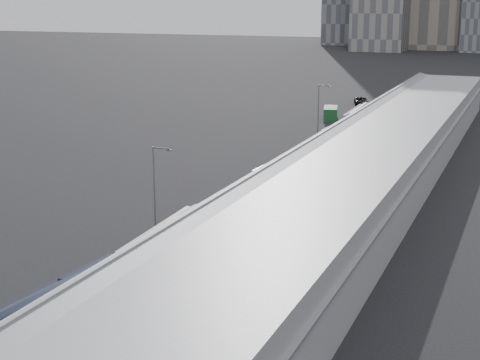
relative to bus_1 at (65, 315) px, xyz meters
The scene contains 19 objects.
sidewalk 37.73m from the bus_1, 78.88° to the left, with size 10.00×170.00×0.12m, color gray.
lane_line 37.16m from the bus_1, 94.99° to the left, with size 0.12×160.00×0.02m, color gold.
depot 38.71m from the bus_1, 73.07° to the left, with size 12.45×160.40×7.20m.
bus_1 is the anchor object (origin of this frame).
bus_2 14.10m from the bus_1, 88.11° to the left, with size 3.17×13.35×3.88m.
bus_3 28.52m from the bus_1, 88.32° to the left, with size 2.72×12.12×3.54m.
bus_4 43.25m from the bus_1, 89.14° to the left, with size 3.51×12.56×3.63m.
bus_5 59.04m from the bus_1, 89.21° to the left, with size 2.80×12.55×3.66m.
bus_6 70.38m from the bus_1, 89.32° to the left, with size 3.10×13.09×3.80m.
bus_7 84.43m from the bus_1, 89.83° to the left, with size 3.27×13.97×4.06m.
tree_1 12.23m from the bus_1, 69.96° to the left, with size 1.82×1.82×4.08m.
tree_2 39.68m from the bus_1, 84.46° to the left, with size 2.48×2.48×4.41m.
tree_3 60.45m from the bus_1, 85.93° to the left, with size 1.55×1.55×4.19m.
tree_4 87.95m from the bus_1, 87.55° to the left, with size 2.63×2.63×5.31m.
tree_5 106.86m from the bus_1, 87.75° to the left, with size 1.76×1.76×4.56m.
street_lamp_near 24.75m from the bus_1, 103.99° to the left, with size 2.04×0.22×8.17m.
street_lamp_far 80.51m from the bus_1, 94.00° to the left, with size 2.04×0.22×8.15m.
shipping_container 95.04m from the bus_1, 94.56° to the left, with size 2.43×6.42×2.35m, color #14421F.
suv 116.63m from the bus_1, 93.33° to the left, with size 2.64×5.72×1.59m, color black.
Camera 1 is at (29.45, -19.45, 22.10)m, focal length 55.00 mm.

